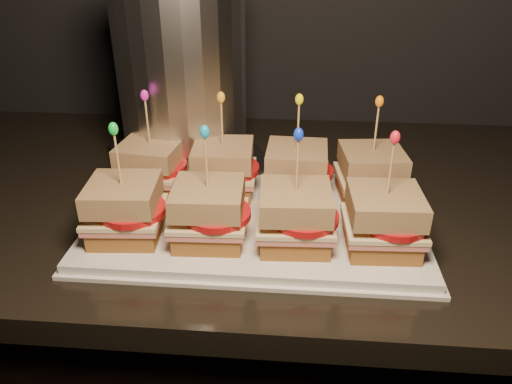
{
  "coord_description": "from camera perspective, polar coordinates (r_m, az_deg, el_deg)",
  "views": [
    {
      "loc": [
        -0.88,
        0.92,
        1.27
      ],
      "look_at": [
        -0.93,
        1.54,
        0.93
      ],
      "focal_mm": 35.0,
      "sensor_mm": 36.0,
      "label": 1
    }
  ],
  "objects": [
    {
      "name": "granite_slab",
      "position": [
        0.87,
        15.58,
        -1.09
      ],
      "size": [
        2.41,
        0.69,
        0.04
      ],
      "primitive_type": "cube",
      "color": "black",
      "rests_on": "cabinet"
    },
    {
      "name": "platter",
      "position": [
        0.73,
        0.0,
        -3.18
      ],
      "size": [
        0.47,
        0.29,
        0.02
      ],
      "primitive_type": "cube",
      "color": "white",
      "rests_on": "granite_slab"
    },
    {
      "name": "platter_rim",
      "position": [
        0.73,
        0.0,
        -3.58
      ],
      "size": [
        0.48,
        0.3,
        0.01
      ],
      "primitive_type": "cube",
      "color": "white",
      "rests_on": "granite_slab"
    },
    {
      "name": "sandwich_0_bread_bot",
      "position": [
        0.81,
        -11.6,
        1.19
      ],
      "size": [
        0.1,
        0.1,
        0.02
      ],
      "primitive_type": "cube",
      "rotation": [
        0.0,
        0.0,
        -0.12
      ],
      "color": "brown",
      "rests_on": "platter"
    },
    {
      "name": "sandwich_0_ham",
      "position": [
        0.8,
        -11.71,
        2.22
      ],
      "size": [
        0.11,
        0.1,
        0.01
      ],
      "primitive_type": "cube",
      "rotation": [
        0.0,
        0.0,
        -0.12
      ],
      "color": "#C6645F",
      "rests_on": "sandwich_0_bread_bot"
    },
    {
      "name": "sandwich_0_cheese",
      "position": [
        0.8,
        -11.76,
        2.67
      ],
      "size": [
        0.11,
        0.11,
        0.01
      ],
      "primitive_type": "cube",
      "rotation": [
        0.0,
        0.0,
        -0.12
      ],
      "color": "beige",
      "rests_on": "sandwich_0_ham"
    },
    {
      "name": "sandwich_0_tomato",
      "position": [
        0.79,
        -11.09,
        2.95
      ],
      "size": [
        0.09,
        0.09,
        0.01
      ],
      "primitive_type": "cylinder",
      "color": "#B71315",
      "rests_on": "sandwich_0_cheese"
    },
    {
      "name": "sandwich_0_bread_top",
      "position": [
        0.79,
        -11.95,
        4.46
      ],
      "size": [
        0.1,
        0.1,
        0.03
      ],
      "primitive_type": "cube",
      "rotation": [
        0.0,
        0.0,
        -0.12
      ],
      "color": "#5B280D",
      "rests_on": "sandwich_0_tomato"
    },
    {
      "name": "sandwich_0_pick",
      "position": [
        0.77,
        -12.28,
        7.54
      ],
      "size": [
        0.0,
        0.0,
        0.09
      ],
      "primitive_type": "cylinder",
      "color": "tan",
      "rests_on": "sandwich_0_bread_top"
    },
    {
      "name": "sandwich_0_frill",
      "position": [
        0.76,
        -12.63,
        10.73
      ],
      "size": [
        0.01,
        0.01,
        0.02
      ],
      "primitive_type": "ellipsoid",
      "color": "#C91DA2",
      "rests_on": "sandwich_0_pick"
    },
    {
      "name": "sandwich_1_bread_bot",
      "position": [
        0.79,
        -3.68,
        0.9
      ],
      "size": [
        0.09,
        0.09,
        0.02
      ],
      "primitive_type": "cube",
      "rotation": [
        0.0,
        0.0,
        0.05
      ],
      "color": "brown",
      "rests_on": "platter"
    },
    {
      "name": "sandwich_1_ham",
      "position": [
        0.78,
        -3.72,
        1.96
      ],
      "size": [
        0.1,
        0.1,
        0.01
      ],
      "primitive_type": "cube",
      "rotation": [
        0.0,
        0.0,
        0.05
      ],
      "color": "#C6645F",
      "rests_on": "sandwich_1_bread_bot"
    },
    {
      "name": "sandwich_1_cheese",
      "position": [
        0.78,
        -3.73,
        2.42
      ],
      "size": [
        0.1,
        0.1,
        0.01
      ],
      "primitive_type": "cube",
      "rotation": [
        0.0,
        0.0,
        0.05
      ],
      "color": "beige",
      "rests_on": "sandwich_1_ham"
    },
    {
      "name": "sandwich_1_tomato",
      "position": [
        0.77,
        -2.92,
        2.71
      ],
      "size": [
        0.09,
        0.09,
        0.01
      ],
      "primitive_type": "cylinder",
      "color": "#B71315",
      "rests_on": "sandwich_1_cheese"
    },
    {
      "name": "sandwich_1_bread_top",
      "position": [
        0.76,
        -3.8,
        4.27
      ],
      "size": [
        0.09,
        0.09,
        0.03
      ],
      "primitive_type": "cube",
      "rotation": [
        0.0,
        0.0,
        0.05
      ],
      "color": "#5B280D",
      "rests_on": "sandwich_1_tomato"
    },
    {
      "name": "sandwich_1_pick",
      "position": [
        0.75,
        -3.91,
        7.45
      ],
      "size": [
        0.0,
        0.0,
        0.09
      ],
      "primitive_type": "cylinder",
      "color": "tan",
      "rests_on": "sandwich_1_bread_top"
    },
    {
      "name": "sandwich_1_frill",
      "position": [
        0.73,
        -4.02,
        10.74
      ],
      "size": [
        0.01,
        0.01,
        0.02
      ],
      "primitive_type": "ellipsoid",
      "color": "gold",
      "rests_on": "sandwich_1_pick"
    },
    {
      "name": "sandwich_2_bread_bot",
      "position": [
        0.78,
        4.55,
        0.58
      ],
      "size": [
        0.09,
        0.09,
        0.02
      ],
      "primitive_type": "cube",
      "rotation": [
        0.0,
        0.0,
        -0.03
      ],
      "color": "brown",
      "rests_on": "platter"
    },
    {
      "name": "sandwich_2_ham",
      "position": [
        0.77,
        4.59,
        1.65
      ],
      "size": [
        0.1,
        0.1,
        0.01
      ],
      "primitive_type": "cube",
      "rotation": [
        0.0,
        0.0,
        -0.03
      ],
      "color": "#C6645F",
      "rests_on": "sandwich_2_bread_bot"
    },
    {
      "name": "sandwich_2_cheese",
      "position": [
        0.77,
        4.61,
        2.12
      ],
      "size": [
        0.1,
        0.1,
        0.01
      ],
      "primitive_type": "cube",
      "rotation": [
        0.0,
        0.0,
        -0.03
      ],
      "color": "beige",
      "rests_on": "sandwich_2_ham"
    },
    {
      "name": "sandwich_2_tomato",
      "position": [
        0.76,
        5.54,
        2.39
      ],
      "size": [
        0.09,
        0.09,
        0.01
      ],
      "primitive_type": "cylinder",
      "color": "#B71315",
      "rests_on": "sandwich_2_cheese"
    },
    {
      "name": "sandwich_2_bread_top",
      "position": [
        0.76,
        4.69,
        3.98
      ],
      "size": [
        0.09,
        0.09,
        0.03
      ],
      "primitive_type": "cube",
      "rotation": [
        0.0,
        0.0,
        -0.03
      ],
      "color": "#5B280D",
      "rests_on": "sandwich_2_tomato"
    },
    {
      "name": "sandwich_2_pick",
      "position": [
        0.74,
        4.83,
        7.18
      ],
      "size": [
        0.0,
        0.0,
        0.09
      ],
      "primitive_type": "cylinder",
      "color": "tan",
      "rests_on": "sandwich_2_bread_top"
    },
    {
      "name": "sandwich_2_frill",
      "position": [
        0.72,
        4.97,
        10.51
      ],
      "size": [
        0.01,
        0.01,
        0.02
      ],
      "primitive_type": "ellipsoid",
      "color": "#F5E904",
      "rests_on": "sandwich_2_pick"
    },
    {
      "name": "sandwich_3_bread_bot",
      "position": [
        0.79,
        12.77,
        0.25
      ],
      "size": [
        0.1,
        0.1,
        0.02
      ],
      "primitive_type": "cube",
      "rotation": [
        0.0,
        0.0,
        0.1
      ],
      "color": "brown",
      "rests_on": "platter"
    },
    {
      "name": "sandwich_3_ham",
      "position": [
        0.78,
        12.89,
        1.31
      ],
      "size": [
        0.11,
        0.1,
        0.01
      ],
      "primitive_type": "cube",
      "rotation": [
        0.0,
        0.0,
        0.1
      ],
      "color": "#C6645F",
      "rests_on": "sandwich_3_bread_bot"
    },
    {
      "name": "sandwich_3_cheese",
      "position": [
        0.78,
        12.95,
        1.77
      ],
      "size": [
        0.11,
        0.11,
        0.01
      ],
      "primitive_type": "cube",
      "rotation": [
        0.0,
        0.0,
        0.1
      ],
      "color": "beige",
      "rests_on": "sandwich_3_ham"
    },
    {
      "name": "sandwich_3_tomato",
      "position": [
        0.77,
        13.94,
        2.03
      ],
      "size": [
        0.09,
        0.09,
        0.01
      ],
      "primitive_type": "cylinder",
      "color": "#B71315",
      "rests_on": "sandwich_3_cheese"
    },
    {
      "name": "sandwich_3_bread_top",
      "position": [
        0.77,
        13.16,
        3.6
      ],
      "size": [
        0.1,
        0.1,
        0.03
      ],
      "primitive_type": "cube",
      "rotation": [
        0.0,
        0.0,
        0.1
      ],
      "color": "#5B280D",
      "rests_on": "sandwich_3_tomato"
    },
    {
      "name": "sandwich_3_pick",
      "position": [
        0.75,
        13.54,
        6.75
      ],
      "size": [
        0.0,
        0.0,
        0.09
      ],
      "primitive_type": "cylinder",
      "color": "tan",
      "rests_on": "sandwich_3_bread_top"
    },
    {
      "name": "sandwich_3_frill",
      "position": [
        0.73,
        13.93,
        10.02
      ],
      "size": [
        0.01,
        0.01,
        0.02
      ],
      "primitive_type": "ellipsoid",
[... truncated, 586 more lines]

